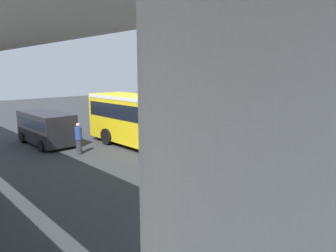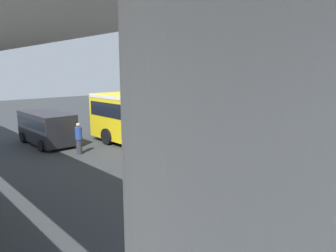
% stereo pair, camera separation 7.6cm
% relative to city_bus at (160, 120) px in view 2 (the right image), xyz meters
% --- Properties ---
extents(ground, '(80.00, 80.00, 0.00)m').
position_rel_city_bus_xyz_m(ground, '(0.10, -0.11, -1.88)').
color(ground, '#2D3033').
extents(city_bus, '(11.54, 2.85, 3.15)m').
position_rel_city_bus_xyz_m(city_bus, '(0.00, 0.00, 0.00)').
color(city_bus, yellow).
rests_on(city_bus, ground).
extents(parked_van, '(4.80, 2.17, 2.05)m').
position_rel_city_bus_xyz_m(parked_van, '(6.42, 3.99, -0.70)').
color(parked_van, black).
rests_on(parked_van, ground).
extents(pedestrian, '(0.38, 0.38, 1.79)m').
position_rel_city_bus_xyz_m(pedestrian, '(2.82, 3.64, -1.00)').
color(pedestrian, '#2D2D38').
rests_on(pedestrian, ground).
extents(traffic_sign, '(0.08, 0.60, 2.80)m').
position_rel_city_bus_xyz_m(traffic_sign, '(-2.88, -4.33, 0.01)').
color(traffic_sign, slate).
rests_on(traffic_sign, ground).
extents(lane_dash_leftmost, '(2.00, 0.20, 0.01)m').
position_rel_city_bus_xyz_m(lane_dash_leftmost, '(-7.90, -2.37, -1.88)').
color(lane_dash_leftmost, silver).
rests_on(lane_dash_leftmost, ground).
extents(lane_dash_left, '(2.00, 0.20, 0.01)m').
position_rel_city_bus_xyz_m(lane_dash_left, '(-3.90, -2.37, -1.88)').
color(lane_dash_left, silver).
rests_on(lane_dash_left, ground).
extents(lane_dash_centre, '(2.00, 0.20, 0.01)m').
position_rel_city_bus_xyz_m(lane_dash_centre, '(0.10, -2.37, -1.88)').
color(lane_dash_centre, silver).
rests_on(lane_dash_centre, ground).
extents(lane_dash_right, '(2.00, 0.20, 0.01)m').
position_rel_city_bus_xyz_m(lane_dash_right, '(4.10, -2.37, -1.88)').
color(lane_dash_right, silver).
rests_on(lane_dash_right, ground).
extents(lane_dash_rightmost, '(2.00, 0.20, 0.01)m').
position_rel_city_bus_xyz_m(lane_dash_rightmost, '(8.10, -2.37, -1.88)').
color(lane_dash_rightmost, silver).
rests_on(lane_dash_rightmost, ground).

